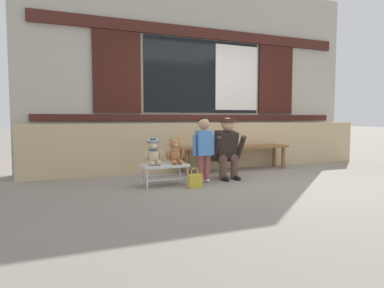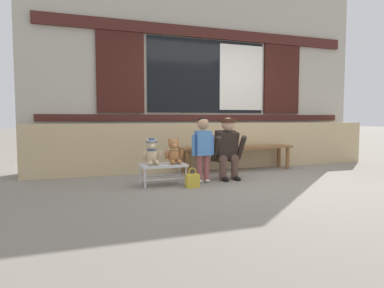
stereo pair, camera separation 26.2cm
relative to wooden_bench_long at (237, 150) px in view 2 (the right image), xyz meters
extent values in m
plane|color=gray|center=(-0.25, -1.06, -0.37)|extent=(60.00, 60.00, 0.00)
cube|color=tan|center=(-0.25, 0.37, 0.05)|extent=(6.62, 0.25, 0.85)
cube|color=#B7B2A3|center=(-0.25, 0.89, 1.42)|extent=(6.76, 0.20, 3.59)
cube|color=#471E19|center=(-0.25, 0.77, 0.58)|extent=(6.22, 0.04, 0.12)
cube|color=black|center=(-0.25, 0.78, 1.38)|extent=(2.40, 0.03, 1.40)
cube|color=silver|center=(0.47, 0.76, 1.38)|extent=(0.95, 0.02, 1.29)
cube|color=#3D1914|center=(-1.93, 0.77, 1.38)|extent=(0.84, 0.05, 1.43)
cube|color=#3D1914|center=(1.43, 0.77, 1.38)|extent=(0.84, 0.05, 1.43)
cube|color=#471E19|center=(-0.25, 0.76, 2.20)|extent=(6.22, 0.06, 0.20)
cube|color=brown|center=(0.00, -0.14, 0.05)|extent=(2.10, 0.11, 0.04)
cube|color=brown|center=(0.00, 0.00, 0.05)|extent=(2.10, 0.11, 0.04)
cube|color=brown|center=(0.00, 0.14, 0.05)|extent=(2.10, 0.11, 0.04)
cylinder|color=brown|center=(-0.97, -0.14, -0.17)|extent=(0.07, 0.07, 0.40)
cylinder|color=brown|center=(-0.97, 0.14, -0.17)|extent=(0.07, 0.07, 0.40)
cylinder|color=brown|center=(0.97, -0.14, -0.17)|extent=(0.07, 0.07, 0.40)
cylinder|color=brown|center=(0.97, 0.14, -0.17)|extent=(0.07, 0.07, 0.40)
cube|color=silver|center=(-1.60, -0.83, -0.09)|extent=(0.64, 0.36, 0.04)
cylinder|color=silver|center=(-1.89, -0.98, -0.24)|extent=(0.02, 0.02, 0.26)
cylinder|color=silver|center=(-1.89, -0.68, -0.24)|extent=(0.02, 0.02, 0.26)
cylinder|color=silver|center=(-1.31, -0.98, -0.24)|extent=(0.02, 0.02, 0.26)
cylinder|color=silver|center=(-1.31, -0.68, -0.24)|extent=(0.02, 0.02, 0.26)
cylinder|color=silver|center=(-1.60, -0.98, -0.27)|extent=(0.58, 0.02, 0.02)
cylinder|color=silver|center=(-1.60, -0.68, -0.27)|extent=(0.58, 0.02, 0.02)
ellipsoid|color=#CCB289|center=(-1.76, -0.81, 0.04)|extent=(0.17, 0.14, 0.22)
sphere|color=#CCB289|center=(-1.76, -0.82, 0.20)|extent=(0.15, 0.15, 0.15)
sphere|color=#FFEEBB|center=(-1.76, -0.87, 0.19)|extent=(0.06, 0.06, 0.06)
sphere|color=#CCB289|center=(-1.81, -0.81, 0.26)|extent=(0.06, 0.06, 0.06)
ellipsoid|color=#CCB289|center=(-1.87, -0.84, 0.06)|extent=(0.06, 0.11, 0.16)
ellipsoid|color=#CCB289|center=(-1.81, -0.93, -0.04)|extent=(0.06, 0.15, 0.06)
sphere|color=#CCB289|center=(-1.71, -0.81, 0.26)|extent=(0.06, 0.06, 0.06)
ellipsoid|color=#CCB289|center=(-1.65, -0.84, 0.06)|extent=(0.06, 0.11, 0.16)
ellipsoid|color=#CCB289|center=(-1.71, -0.93, -0.04)|extent=(0.06, 0.15, 0.06)
torus|color=#335699|center=(-1.76, -0.82, 0.13)|extent=(0.13, 0.13, 0.02)
cylinder|color=#335699|center=(-1.76, -0.82, 0.24)|extent=(0.17, 0.17, 0.01)
cylinder|color=#335699|center=(-1.76, -0.82, 0.27)|extent=(0.10, 0.10, 0.04)
ellipsoid|color=#A86B3D|center=(-1.44, -0.81, 0.04)|extent=(0.17, 0.14, 0.22)
sphere|color=#A86B3D|center=(-1.44, -0.82, 0.20)|extent=(0.15, 0.15, 0.15)
sphere|color=#E1955B|center=(-1.44, -0.87, 0.19)|extent=(0.06, 0.06, 0.06)
sphere|color=#A86B3D|center=(-1.49, -0.81, 0.26)|extent=(0.06, 0.06, 0.06)
ellipsoid|color=#A86B3D|center=(-1.55, -0.84, 0.06)|extent=(0.06, 0.11, 0.16)
ellipsoid|color=#A86B3D|center=(-1.49, -0.93, -0.04)|extent=(0.06, 0.15, 0.06)
sphere|color=#A86B3D|center=(-1.39, -0.81, 0.26)|extent=(0.06, 0.06, 0.06)
ellipsoid|color=#A86B3D|center=(-1.33, -0.84, 0.06)|extent=(0.06, 0.11, 0.16)
ellipsoid|color=#A86B3D|center=(-1.39, -0.93, -0.04)|extent=(0.06, 0.15, 0.06)
torus|color=#D6B775|center=(-1.44, -0.82, 0.13)|extent=(0.13, 0.13, 0.02)
cylinder|color=#994C4C|center=(-1.05, -0.83, -0.15)|extent=(0.08, 0.08, 0.36)
ellipsoid|color=silver|center=(-1.05, -0.85, -0.35)|extent=(0.07, 0.12, 0.05)
cylinder|color=#994C4C|center=(-0.94, -0.83, -0.15)|extent=(0.08, 0.08, 0.36)
ellipsoid|color=silver|center=(-0.94, -0.85, -0.35)|extent=(0.07, 0.12, 0.05)
cube|color=#4C84CC|center=(-0.99, -0.83, 0.21)|extent=(0.22, 0.15, 0.36)
cylinder|color=#4C84CC|center=(-1.14, -0.83, 0.18)|extent=(0.06, 0.06, 0.30)
cylinder|color=#4C84CC|center=(-0.85, -0.83, 0.18)|extent=(0.06, 0.06, 0.30)
sphere|color=tan|center=(-0.99, -0.83, 0.49)|extent=(0.17, 0.17, 0.17)
sphere|color=black|center=(-0.99, -0.82, 0.51)|extent=(0.16, 0.16, 0.16)
cylinder|color=brown|center=(-0.65, -0.78, -0.22)|extent=(0.11, 0.11, 0.30)
cylinder|color=brown|center=(-0.65, -0.64, -0.05)|extent=(0.13, 0.32, 0.13)
ellipsoid|color=black|center=(-0.65, -0.86, -0.34)|extent=(0.09, 0.20, 0.06)
cylinder|color=brown|center=(-0.45, -0.78, -0.22)|extent=(0.11, 0.11, 0.30)
cylinder|color=brown|center=(-0.45, -0.64, -0.05)|extent=(0.13, 0.32, 0.13)
ellipsoid|color=black|center=(-0.45, -0.86, -0.34)|extent=(0.09, 0.20, 0.06)
cube|color=#2D231E|center=(-0.55, -0.67, 0.15)|extent=(0.32, 0.30, 0.47)
cylinder|color=#2D231E|center=(-0.76, -0.77, 0.11)|extent=(0.08, 0.28, 0.40)
cylinder|color=#2D231E|center=(-0.34, -0.77, 0.11)|extent=(0.08, 0.28, 0.40)
sphere|color=tan|center=(-0.55, -0.74, 0.48)|extent=(0.20, 0.20, 0.20)
cylinder|color=#422319|center=(-0.55, -0.74, 0.53)|extent=(0.23, 0.23, 0.06)
cube|color=brown|center=(-0.36, -0.58, 0.01)|extent=(0.10, 0.22, 0.16)
cube|color=gold|center=(-1.27, -1.13, -0.28)|extent=(0.18, 0.11, 0.18)
torus|color=gold|center=(-1.27, -1.13, -0.16)|extent=(0.11, 0.01, 0.11)
camera|label=1|loc=(-3.13, -5.42, 0.57)|focal=32.53mm
camera|label=2|loc=(-2.88, -5.52, 0.57)|focal=32.53mm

